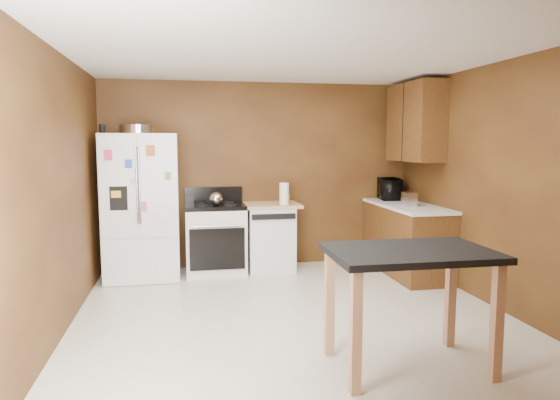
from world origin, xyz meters
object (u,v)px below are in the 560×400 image
object	(u,v)px
roasting_pan	(137,129)
gas_range	(216,238)
toaster	(409,199)
green_canister	(286,199)
pen_cup	(102,129)
dishwasher	(270,236)
microwave	(389,190)
refrigerator	(142,207)
kettle	(216,199)
island	(410,268)
paper_towel	(284,194)

from	to	relation	value
roasting_pan	gas_range	distance (m)	1.68
toaster	green_canister	bearing A→B (deg)	164.31
roasting_pan	pen_cup	bearing A→B (deg)	-160.31
pen_cup	dishwasher	world-z (taller)	pen_cup
green_canister	microwave	size ratio (longest dim) A/B	0.25
green_canister	refrigerator	distance (m)	1.85
roasting_pan	gas_range	bearing A→B (deg)	1.00
pen_cup	green_canister	world-z (taller)	pen_cup
kettle	island	distance (m)	3.19
refrigerator	roasting_pan	bearing A→B (deg)	121.20
roasting_pan	paper_towel	xyz separation A→B (m)	(1.82, -0.11, -0.82)
roasting_pan	microwave	size ratio (longest dim) A/B	0.88
kettle	refrigerator	world-z (taller)	refrigerator
gas_range	island	world-z (taller)	gas_range
microwave	dishwasher	bearing A→B (deg)	102.65
paper_towel	toaster	world-z (taller)	paper_towel
kettle	island	world-z (taller)	kettle
green_canister	refrigerator	size ratio (longest dim) A/B	0.07
pen_cup	gas_range	xyz separation A→B (m)	(1.33, 0.16, -1.39)
pen_cup	dishwasher	distance (m)	2.49
paper_towel	toaster	distance (m)	1.59
gas_range	dishwasher	world-z (taller)	gas_range
toaster	refrigerator	size ratio (longest dim) A/B	0.13
pen_cup	kettle	bearing A→B (deg)	1.20
pen_cup	toaster	world-z (taller)	pen_cup
kettle	toaster	bearing A→B (deg)	-11.52
roasting_pan	gas_range	world-z (taller)	roasting_pan
roasting_pan	refrigerator	bearing A→B (deg)	-58.80
toaster	refrigerator	xyz separation A→B (m)	(-3.30, 0.55, -0.09)
kettle	gas_range	distance (m)	0.54
kettle	refrigerator	size ratio (longest dim) A/B	0.09
toaster	microwave	bearing A→B (deg)	94.93
roasting_pan	kettle	xyz separation A→B (m)	(0.94, -0.11, -0.87)
roasting_pan	toaster	size ratio (longest dim) A/B	1.82
dishwasher	island	bearing A→B (deg)	-80.42
green_canister	paper_towel	bearing A→B (deg)	-108.65
gas_range	island	xyz separation A→B (m)	(1.24, -3.06, 0.30)
pen_cup	gas_range	distance (m)	1.93
microwave	dishwasher	distance (m)	1.82
roasting_pan	gas_range	xyz separation A→B (m)	(0.94, 0.02, -1.39)
roasting_pan	refrigerator	size ratio (longest dim) A/B	0.24
microwave	gas_range	world-z (taller)	microwave
island	roasting_pan	bearing A→B (deg)	125.57
green_canister	dishwasher	bearing A→B (deg)	-175.06
roasting_pan	toaster	distance (m)	3.49
dishwasher	gas_range	bearing A→B (deg)	-178.06
refrigerator	gas_range	world-z (taller)	refrigerator
paper_towel	island	bearing A→B (deg)	-83.08
toaster	island	distance (m)	2.71
paper_towel	gas_range	size ratio (longest dim) A/B	0.26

